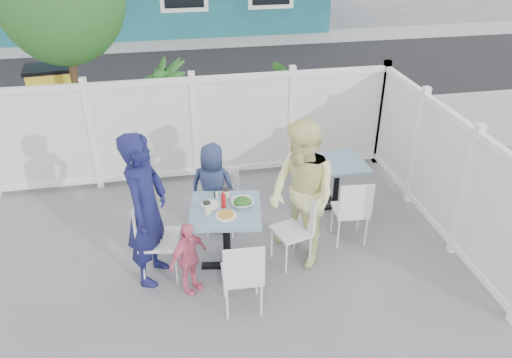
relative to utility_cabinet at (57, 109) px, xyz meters
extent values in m
plane|color=slate|center=(2.09, -4.00, -0.67)|extent=(80.00, 80.00, 0.00)
cube|color=gray|center=(2.09, -0.20, -0.66)|extent=(24.00, 2.60, 0.01)
cube|color=black|center=(2.09, 3.50, -0.67)|extent=(24.00, 5.00, 0.01)
cube|color=gray|center=(2.09, 6.60, -0.66)|extent=(24.00, 1.60, 0.01)
cube|color=white|center=(2.19, -1.60, 0.15)|extent=(5.80, 0.04, 1.40)
cube|color=white|center=(2.19, -1.60, 0.89)|extent=(5.86, 0.08, 0.08)
cube|color=white|center=(2.19, -1.60, -0.61)|extent=(5.86, 0.08, 0.12)
cube|color=white|center=(5.09, -3.40, 0.15)|extent=(0.04, 3.60, 1.40)
cube|color=white|center=(5.09, -3.40, 0.89)|extent=(0.08, 3.66, 0.08)
cube|color=white|center=(5.09, -3.40, -0.61)|extent=(0.08, 3.66, 0.12)
cylinder|color=#382316|center=(0.49, -0.70, 0.53)|extent=(0.12, 0.12, 2.40)
cube|color=yellow|center=(0.00, 0.00, 0.00)|extent=(0.77, 0.58, 1.34)
imported|color=#1D551D|center=(1.78, -0.90, 0.16)|extent=(1.25, 1.25, 1.65)
imported|color=#1D551D|center=(4.07, -1.00, 0.08)|extent=(1.49, 1.62, 1.50)
cube|color=slate|center=(2.35, -3.80, 0.12)|extent=(0.88, 0.88, 0.04)
cylinder|color=black|center=(2.35, -3.80, -0.27)|extent=(0.09, 0.09, 0.74)
cube|color=black|center=(2.35, -3.80, -0.65)|extent=(0.61, 0.18, 0.04)
cube|color=black|center=(2.35, -3.80, -0.65)|extent=(0.18, 0.61, 0.04)
cube|color=slate|center=(3.99, -2.81, 0.04)|extent=(0.70, 0.70, 0.04)
cylinder|color=black|center=(3.99, -2.81, -0.32)|extent=(0.08, 0.08, 0.67)
cube|color=black|center=(3.99, -2.81, -0.65)|extent=(0.54, 0.09, 0.04)
cube|color=black|center=(3.99, -2.81, -0.65)|extent=(0.09, 0.54, 0.04)
cube|color=white|center=(1.61, -3.78, -0.19)|extent=(0.49, 0.50, 0.04)
cube|color=white|center=(1.41, -3.75, 0.08)|extent=(0.10, 0.45, 0.48)
cylinder|color=white|center=(1.82, -3.61, -0.43)|extent=(0.03, 0.03, 0.48)
cylinder|color=white|center=(1.76, -3.99, -0.43)|extent=(0.03, 0.03, 0.48)
cylinder|color=white|center=(1.46, -3.56, -0.43)|extent=(0.03, 0.03, 0.48)
cylinder|color=white|center=(1.40, -3.94, -0.43)|extent=(0.03, 0.03, 0.48)
cube|color=white|center=(3.10, -3.82, -0.24)|extent=(0.48, 0.49, 0.04)
cube|color=white|center=(3.27, -3.77, -0.01)|extent=(0.14, 0.39, 0.43)
cylinder|color=white|center=(2.99, -4.03, -0.46)|extent=(0.02, 0.02, 0.43)
cylinder|color=white|center=(2.89, -3.71, -0.46)|extent=(0.02, 0.02, 0.43)
cylinder|color=white|center=(3.30, -3.94, -0.46)|extent=(0.02, 0.02, 0.43)
cylinder|color=white|center=(3.20, -3.61, -0.46)|extent=(0.02, 0.02, 0.43)
cube|color=white|center=(2.39, -3.04, -0.26)|extent=(0.48, 0.47, 0.04)
cube|color=white|center=(2.45, -2.88, -0.03)|extent=(0.37, 0.15, 0.41)
cylinder|color=white|center=(2.49, -3.24, -0.46)|extent=(0.02, 0.02, 0.41)
cylinder|color=white|center=(2.18, -3.13, -0.46)|extent=(0.02, 0.02, 0.41)
cylinder|color=white|center=(2.60, -2.95, -0.46)|extent=(0.02, 0.02, 0.41)
cylinder|color=white|center=(2.29, -2.84, -0.46)|extent=(0.02, 0.02, 0.41)
cube|color=white|center=(2.42, -4.47, -0.23)|extent=(0.42, 0.40, 0.04)
cube|color=white|center=(2.41, -4.65, 0.01)|extent=(0.41, 0.05, 0.44)
cylinder|color=white|center=(2.25, -4.30, -0.45)|extent=(0.02, 0.02, 0.44)
cylinder|color=white|center=(2.60, -4.31, -0.45)|extent=(0.02, 0.02, 0.44)
cylinder|color=white|center=(2.24, -4.63, -0.45)|extent=(0.02, 0.02, 0.44)
cylinder|color=white|center=(2.58, -4.64, -0.45)|extent=(0.02, 0.02, 0.44)
cube|color=white|center=(3.92, -3.54, -0.24)|extent=(0.44, 0.42, 0.04)
cube|color=white|center=(3.90, -3.72, 0.00)|extent=(0.40, 0.06, 0.43)
cylinder|color=white|center=(3.76, -3.36, -0.45)|extent=(0.02, 0.02, 0.43)
cylinder|color=white|center=(4.10, -3.39, -0.45)|extent=(0.02, 0.02, 0.43)
cylinder|color=white|center=(3.73, -3.69, -0.45)|extent=(0.02, 0.02, 0.43)
cylinder|color=white|center=(4.07, -3.71, -0.45)|extent=(0.02, 0.02, 0.43)
imported|color=#151849|center=(1.50, -3.78, 0.22)|extent=(0.63, 0.76, 1.78)
imported|color=#F3F758|center=(3.21, -3.79, 0.21)|extent=(0.91, 1.03, 1.75)
imported|color=navy|center=(2.29, -2.95, -0.08)|extent=(0.68, 0.56, 1.19)
imported|color=pink|center=(1.90, -4.11, -0.23)|extent=(0.53, 0.49, 0.87)
cylinder|color=white|center=(2.33, -3.94, 0.15)|extent=(0.23, 0.23, 0.01)
cylinder|color=white|center=(2.19, -3.70, 0.15)|extent=(0.21, 0.21, 0.01)
imported|color=white|center=(2.54, -3.76, 0.17)|extent=(0.25, 0.25, 0.06)
cylinder|color=beige|center=(2.14, -3.84, 0.20)|extent=(0.08, 0.08, 0.12)
cylinder|color=beige|center=(2.39, -3.61, 0.21)|extent=(0.09, 0.09, 0.13)
cylinder|color=#A91111|center=(2.33, -3.77, 0.22)|extent=(0.05, 0.05, 0.16)
cylinder|color=white|center=(2.28, -3.56, 0.18)|extent=(0.03, 0.03, 0.08)
cylinder|color=black|center=(2.27, -3.53, 0.17)|extent=(0.03, 0.03, 0.06)
camera|label=1|loc=(1.83, -8.36, 3.12)|focal=35.00mm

